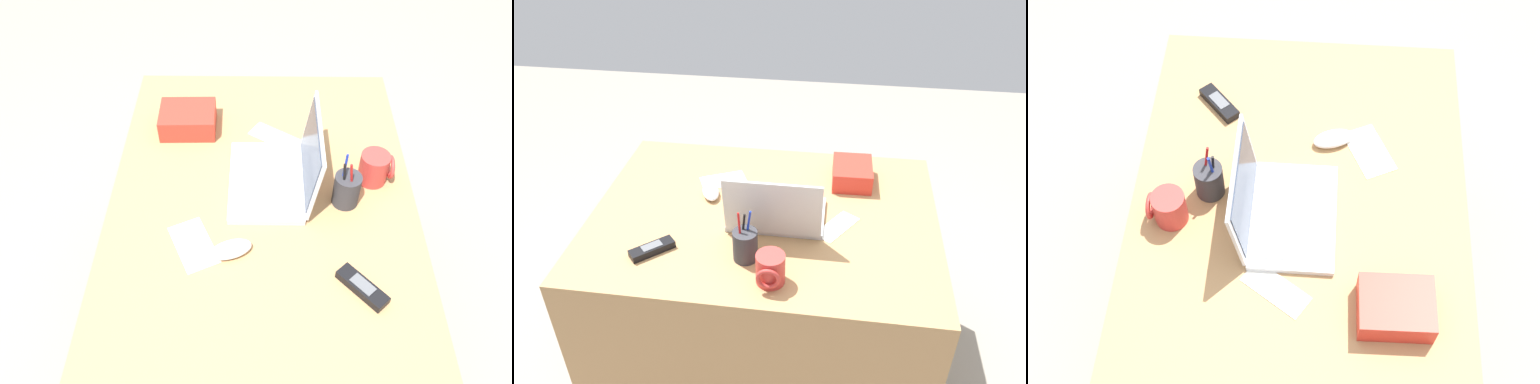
# 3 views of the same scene
# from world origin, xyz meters

# --- Properties ---
(ground_plane) EXTENTS (6.00, 6.00, 0.00)m
(ground_plane) POSITION_xyz_m (0.00, 0.00, 0.00)
(ground_plane) COLOR gray
(desk) EXTENTS (1.18, 0.88, 0.74)m
(desk) POSITION_xyz_m (0.00, 0.00, 0.37)
(desk) COLOR tan
(desk) RESTS_ON ground
(laptop) EXTENTS (0.32, 0.25, 0.23)m
(laptop) POSITION_xyz_m (-0.05, 0.05, 0.79)
(laptop) COLOR silver
(laptop) RESTS_ON desk
(computer_mouse) EXTENTS (0.09, 0.13, 0.03)m
(computer_mouse) POSITION_xyz_m (0.21, -0.08, 0.76)
(computer_mouse) COLOR white
(computer_mouse) RESTS_ON desk
(coffee_mug_white) EXTENTS (0.09, 0.10, 0.10)m
(coffee_mug_white) POSITION_xyz_m (-0.07, 0.33, 0.79)
(coffee_mug_white) COLOR #C63833
(coffee_mug_white) RESTS_ON desk
(cordless_phone) EXTENTS (0.13, 0.13, 0.03)m
(cordless_phone) POSITION_xyz_m (0.32, 0.25, 0.75)
(cordless_phone) COLOR black
(cordless_phone) RESTS_ON desk
(pen_holder) EXTENTS (0.08, 0.08, 0.17)m
(pen_holder) POSITION_xyz_m (0.02, 0.24, 0.79)
(pen_holder) COLOR #333338
(pen_holder) RESTS_ON desk
(snack_bag) EXTENTS (0.15, 0.18, 0.07)m
(snack_bag) POSITION_xyz_m (-0.29, -0.24, 0.78)
(snack_bag) COLOR red
(snack_bag) RESTS_ON desk
(paper_note_near_laptop) EXTENTS (0.15, 0.18, 0.00)m
(paper_note_near_laptop) POSITION_xyz_m (-0.25, 0.04, 0.74)
(paper_note_near_laptop) COLOR white
(paper_note_near_laptop) RESTS_ON desk
(paper_note_left) EXTENTS (0.19, 0.16, 0.00)m
(paper_note_left) POSITION_xyz_m (0.18, -0.18, 0.74)
(paper_note_left) COLOR white
(paper_note_left) RESTS_ON desk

